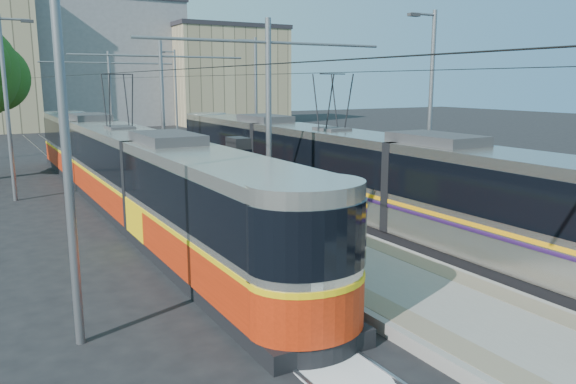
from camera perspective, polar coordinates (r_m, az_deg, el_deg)
ground at (r=13.97m, az=13.94°, el=-11.04°), size 160.00×160.00×0.00m
platform at (r=28.23m, az=-10.49°, el=0.65°), size 4.00×50.00×0.30m
tactile_strip_left at (r=27.77m, az=-13.32°, el=0.68°), size 0.70×50.00×0.01m
tactile_strip_right at (r=28.70m, az=-7.77°, el=1.22°), size 0.70×50.00×0.01m
rails at (r=28.25m, az=-10.48°, el=0.38°), size 8.71×70.00×0.03m
tram_left at (r=24.49m, az=-16.51°, el=2.48°), size 2.43×31.41×5.50m
tram_right at (r=22.81m, az=4.42°, el=2.68°), size 2.43×28.99×5.50m
catenary at (r=25.11m, az=-8.65°, el=9.47°), size 9.20×70.00×7.00m
street_lamps at (r=31.60m, az=-13.20°, el=9.00°), size 15.18×38.22×8.00m
shelter at (r=23.73m, az=-5.04°, el=2.55°), size 0.75×1.20×2.62m
building_centre at (r=74.82m, az=-18.56°, el=12.33°), size 18.36×14.28×14.98m
building_right at (r=73.27m, az=-6.51°, el=11.74°), size 14.28×10.20×12.12m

